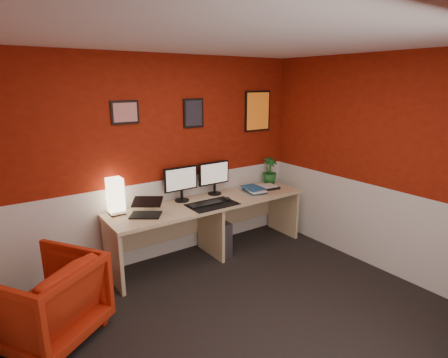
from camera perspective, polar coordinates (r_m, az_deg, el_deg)
ground at (r=3.61m, az=3.36°, el=-22.11°), size 4.00×3.50×0.01m
ceiling at (r=2.90m, az=4.16°, el=21.40°), size 4.00×3.50×0.01m
wall_back at (r=4.48m, az=-10.35°, el=2.82°), size 4.00×0.01×2.50m
wall_right at (r=4.51m, az=24.05°, el=1.83°), size 0.01×3.50×2.50m
wainscot_back at (r=4.69m, az=-9.89°, el=-6.19°), size 4.00×0.01×1.00m
wainscot_right at (r=4.72m, az=23.05°, el=-7.07°), size 0.01×3.50×1.00m
desk at (r=4.69m, az=-2.12°, el=-7.71°), size 2.60×0.65×0.73m
shoji_lamp at (r=4.24m, az=-16.65°, el=-2.75°), size 0.16×0.16×0.40m
laptop at (r=4.13m, az=-12.26°, el=-4.24°), size 0.40×0.38×0.22m
monitor_left at (r=4.52m, az=-6.72°, el=0.06°), size 0.45×0.06×0.58m
monitor_right at (r=4.77m, az=-1.51°, el=0.96°), size 0.45×0.06×0.58m
desk_mat at (r=4.44m, az=-1.85°, el=-4.00°), size 0.60×0.38×0.01m
keyboard at (r=4.42m, az=-2.89°, el=-3.91°), size 0.42×0.15×0.02m
mouse at (r=4.57m, az=0.50°, el=-3.19°), size 0.08×0.11×0.03m
book_bottom at (r=4.89m, az=3.60°, el=-2.05°), size 0.29×0.35×0.03m
book_middle at (r=4.87m, az=3.68°, el=-1.82°), size 0.30×0.36×0.02m
book_top at (r=4.86m, az=3.56°, el=-1.58°), size 0.22×0.29×0.03m
zen_tray at (r=5.12m, az=6.46°, el=-1.35°), size 0.38×0.30×0.03m
potted_plant at (r=5.34m, az=7.18°, el=1.29°), size 0.25×0.25×0.38m
pc_tower at (r=4.80m, az=-1.16°, el=-9.00°), size 0.22×0.46×0.45m
armchair at (r=3.61m, az=-26.28°, el=-16.69°), size 1.11×1.12×0.74m
art_left at (r=4.24m, az=-15.28°, el=10.07°), size 0.32×0.02×0.26m
art_center at (r=4.62m, az=-4.82°, el=10.26°), size 0.28×0.02×0.36m
art_right at (r=5.22m, az=5.28°, el=10.57°), size 0.44×0.02×0.56m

